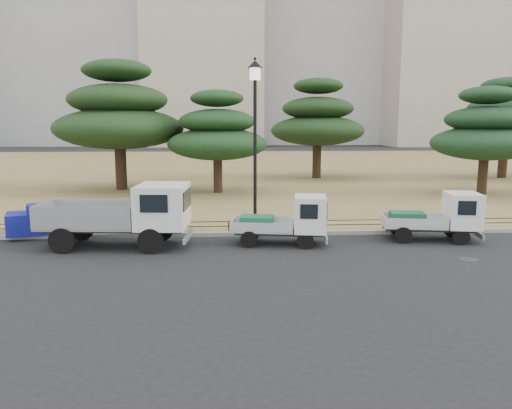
{
  "coord_description": "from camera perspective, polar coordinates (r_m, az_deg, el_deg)",
  "views": [
    {
      "loc": [
        -1.11,
        -15.91,
        4.21
      ],
      "look_at": [
        0.0,
        2.0,
        1.3
      ],
      "focal_mm": 35.0,
      "sensor_mm": 36.0,
      "label": 1
    }
  ],
  "objects": [
    {
      "name": "tower_center_left",
      "position": [
        103.64,
        -6.04,
        22.15
      ],
      "size": [
        22.0,
        20.0,
        55.0
      ],
      "primitive_type": "cube",
      "color": "#AAA08C",
      "rests_on": "ground"
    },
    {
      "name": "manhole",
      "position": [
        17.09,
        23.15,
        -5.8
      ],
      "size": [
        0.6,
        0.6,
        0.01
      ],
      "primitive_type": "cylinder",
      "color": "#2D2D30",
      "rests_on": "ground"
    },
    {
      "name": "curb",
      "position": [
        19.0,
        -0.11,
        -3.34
      ],
      "size": [
        120.0,
        0.25,
        0.16
      ],
      "primitive_type": "cube",
      "color": "gray",
      "rests_on": "ground"
    },
    {
      "name": "ground",
      "position": [
        16.5,
        0.43,
        -5.57
      ],
      "size": [
        220.0,
        220.0,
        0.0
      ],
      "primitive_type": "plane",
      "color": "black"
    },
    {
      "name": "pine_center_right",
      "position": [
        37.95,
        7.05,
        9.49
      ],
      "size": [
        6.98,
        6.98,
        7.4
      ],
      "color": "black",
      "rests_on": "lawn"
    },
    {
      "name": "tarp_pile",
      "position": [
        20.4,
        -24.18,
        -1.78
      ],
      "size": [
        2.02,
        1.74,
        1.14
      ],
      "rotation": [
        0.0,
        0.0,
        0.32
      ],
      "color": "navy",
      "rests_on": "lawn"
    },
    {
      "name": "pipe_fence",
      "position": [
        19.07,
        -0.14,
        -2.19
      ],
      "size": [
        38.0,
        0.04,
        0.4
      ],
      "color": "black",
      "rests_on": "lawn"
    },
    {
      "name": "pine_west_near",
      "position": [
        32.1,
        -15.42,
        9.77
      ],
      "size": [
        7.9,
        7.9,
        7.9
      ],
      "color": "black",
      "rests_on": "lawn"
    },
    {
      "name": "lawn",
      "position": [
        46.71,
        -2.17,
        4.13
      ],
      "size": [
        120.0,
        56.0,
        0.15
      ],
      "primitive_type": "cube",
      "color": "olive",
      "rests_on": "ground"
    },
    {
      "name": "pine_east_far",
      "position": [
        42.1,
        26.67,
        8.58
      ],
      "size": [
        7.43,
        7.43,
        7.46
      ],
      "color": "black",
      "rests_on": "lawn"
    },
    {
      "name": "pine_center_left",
      "position": [
        29.67,
        -4.44,
        8.06
      ],
      "size": [
        5.92,
        5.92,
        6.02
      ],
      "color": "black",
      "rests_on": "lawn"
    },
    {
      "name": "truck_kei_rear",
      "position": [
        19.3,
        20.09,
        -1.3
      ],
      "size": [
        3.56,
        1.99,
        1.76
      ],
      "rotation": [
        0.0,
        0.0,
        -0.18
      ],
      "color": "black",
      "rests_on": "ground"
    },
    {
      "name": "street_lamp",
      "position": [
        18.85,
        -0.11,
        9.94
      ],
      "size": [
        0.57,
        0.57,
        6.36
      ],
      "color": "black",
      "rests_on": "lawn"
    },
    {
      "name": "pine_east_near",
      "position": [
        31.78,
        24.77,
        7.49
      ],
      "size": [
        6.13,
        6.13,
        6.19
      ],
      "color": "black",
      "rests_on": "lawn"
    },
    {
      "name": "truck_kei_front",
      "position": [
        17.57,
        3.58,
        -1.8
      ],
      "size": [
        3.43,
        1.85,
        1.73
      ],
      "rotation": [
        0.0,
        0.0,
        -0.16
      ],
      "color": "black",
      "rests_on": "ground"
    },
    {
      "name": "truck_large",
      "position": [
        17.68,
        -14.81,
        -0.88
      ],
      "size": [
        5.11,
        2.35,
        2.17
      ],
      "rotation": [
        0.0,
        0.0,
        -0.08
      ],
      "color": "black",
      "rests_on": "ground"
    },
    {
      "name": "tower_east",
      "position": [
        108.02,
        20.07,
        19.24
      ],
      "size": [
        20.0,
        18.0,
        48.0
      ],
      "primitive_type": "cube",
      "color": "#AAA08C",
      "rests_on": "ground"
    }
  ]
}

